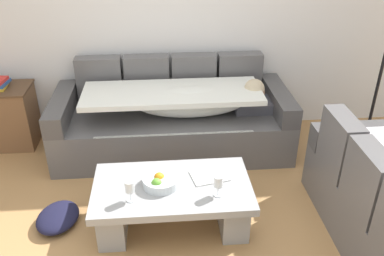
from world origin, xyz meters
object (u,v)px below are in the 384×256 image
Objects in this scene: couch_along_wall at (176,119)px; crumpled_garment at (58,217)px; open_magazine at (210,176)px; coffee_table at (172,200)px; wine_glass_near_right at (218,182)px; fruit_bowl at (160,181)px; wine_glass_near_left at (130,187)px.

couch_along_wall is 1.50m from crumpled_garment.
open_magazine reaches higher than crumpled_garment.
coffee_table is at bearing -175.19° from open_magazine.
open_magazine is (-0.03, 0.24, -0.11)m from wine_glass_near_right.
wine_glass_near_right reaches higher than coffee_table.
wine_glass_near_right is 1.34m from crumpled_garment.
crumpled_garment is at bearing 168.38° from open_magazine.
crumpled_garment is (-1.00, -1.08, -0.27)m from couch_along_wall.
coffee_table is 3.00× the size of crumpled_garment.
wine_glass_near_right is at bearing -10.46° from crumpled_garment.
coffee_table is 4.29× the size of open_magazine.
couch_along_wall reaches higher than wine_glass_near_right.
coffee_table is 7.23× the size of wine_glass_near_right.
open_magazine is at bearing 12.23° from fruit_bowl.
wine_glass_near_left is at bearing -106.50° from couch_along_wall.
wine_glass_near_left is at bearing -142.85° from fruit_bowl.
open_magazine is at bearing 97.32° from wine_glass_near_right.
couch_along_wall is at bearing 81.26° from fruit_bowl.
couch_along_wall is 1.35m from wine_glass_near_right.
wine_glass_near_right is at bearing -94.73° from open_magazine.
fruit_bowl is (-0.09, 0.01, 0.18)m from coffee_table.
coffee_table is at bearing -5.08° from crumpled_garment.
couch_along_wall reaches higher than coffee_table.
wine_glass_near_left and wine_glass_near_right have the same top height.
crumpled_garment is (-0.82, 0.07, -0.36)m from fruit_bowl.
crumpled_garment is (-0.91, 0.08, -0.18)m from coffee_table.
couch_along_wall is 1.93× the size of coffee_table.
open_magazine is at bearing -78.99° from couch_along_wall.
wine_glass_near_right is (0.42, -0.15, 0.08)m from fruit_bowl.
fruit_bowl reaches higher than coffee_table.
wine_glass_near_left is 1.00× the size of wine_glass_near_right.
fruit_bowl is 0.90m from crumpled_garment.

